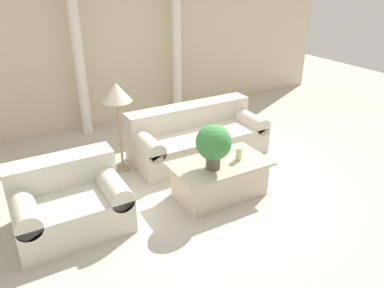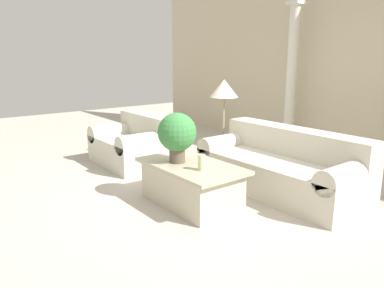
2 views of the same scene
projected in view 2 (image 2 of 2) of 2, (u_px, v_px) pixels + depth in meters
ground_plane at (203, 195)px, 4.74m from camera, size 16.00×16.00×0.00m
wall_back at (347, 63)px, 6.21m from camera, size 10.00×0.06×3.20m
sofa_long at (282, 166)px, 4.82m from camera, size 2.17×0.96×0.79m
loveseat at (135, 143)px, 6.04m from camera, size 1.27×0.96×0.79m
coffee_table at (191, 184)px, 4.39m from camera, size 1.30×0.75×0.49m
potted_plant at (177, 133)px, 4.34m from camera, size 0.45×0.45×0.59m
pillar_candle at (202, 163)px, 4.09m from camera, size 0.08×0.08×0.17m
floor_lamp at (224, 92)px, 5.65m from camera, size 0.43×0.43×1.37m
column_left at (292, 77)px, 6.68m from camera, size 0.26×0.26×2.62m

